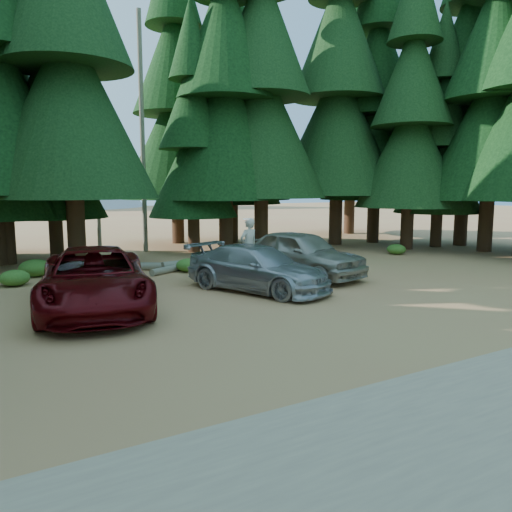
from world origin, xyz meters
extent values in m
plane|color=#BC784F|center=(0.00, 0.00, 0.00)|extent=(160.00, 160.00, 0.00)
cylinder|color=#696454|center=(0.80, 14.50, 6.00)|extent=(0.24, 0.24, 12.00)
cylinder|color=#696454|center=(-1.20, 16.00, 5.00)|extent=(0.20, 0.20, 10.00)
cone|color=#999DA1|center=(0.00, 85.00, 14.00)|extent=(44.00, 44.00, 28.00)
imported|color=#54070B|center=(-4.29, 2.91, 0.84)|extent=(3.96, 6.49, 1.68)
imported|color=#ABADB3|center=(0.80, 2.92, 0.73)|extent=(3.78, 5.41, 1.45)
imported|color=#A7A295|center=(3.45, 4.29, 0.87)|extent=(3.21, 5.46, 1.74)
imported|color=beige|center=(1.36, 4.50, 1.25)|extent=(0.81, 0.61, 2.00)
cylinder|color=white|center=(1.36, 4.55, 2.21)|extent=(0.36, 0.36, 0.04)
cylinder|color=#696454|center=(0.34, 8.02, 0.13)|extent=(3.45, 2.01, 0.27)
cylinder|color=#696454|center=(-1.15, 8.70, 0.16)|extent=(3.38, 2.31, 0.31)
cylinder|color=#696454|center=(2.28, 8.40, 0.18)|extent=(5.73, 1.01, 0.37)
ellipsoid|color=#33651E|center=(-5.09, 9.32, 0.32)|extent=(1.17, 1.17, 0.64)
ellipsoid|color=#33651E|center=(-5.91, 7.72, 0.27)|extent=(0.99, 0.99, 0.54)
ellipsoid|color=#33651E|center=(0.27, 7.44, 0.26)|extent=(0.96, 0.96, 0.53)
ellipsoid|color=#33651E|center=(1.32, 8.14, 0.25)|extent=(0.92, 0.92, 0.50)
ellipsoid|color=#33651E|center=(3.37, 9.67, 0.32)|extent=(1.15, 1.15, 0.63)
ellipsoid|color=#33651E|center=(4.09, 7.63, 0.30)|extent=(1.07, 1.07, 0.59)
ellipsoid|color=#33651E|center=(11.25, 7.10, 0.26)|extent=(0.93, 0.93, 0.51)
camera|label=1|loc=(-7.16, -10.72, 3.29)|focal=35.00mm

